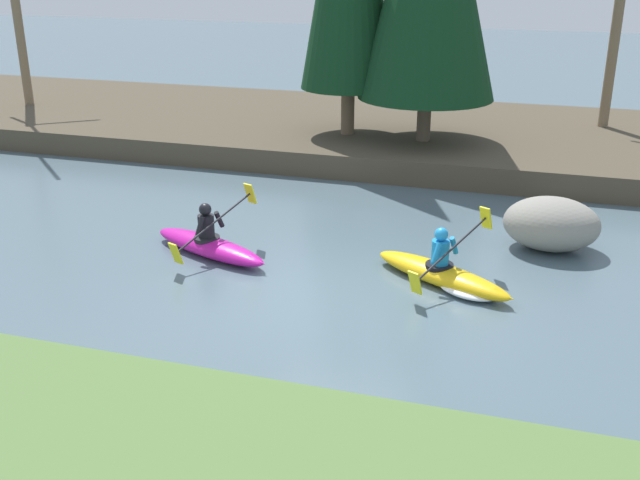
% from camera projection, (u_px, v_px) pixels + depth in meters
% --- Properties ---
extents(ground_plane, '(90.00, 90.00, 0.00)m').
position_uv_depth(ground_plane, '(336.00, 292.00, 12.44)').
color(ground_plane, '#4C606B').
extents(riverbank_far, '(44.00, 8.14, 0.62)m').
position_uv_depth(riverbank_far, '(434.00, 136.00, 21.44)').
color(riverbank_far, '#4C4233').
rests_on(riverbank_far, ground).
extents(bare_tree_mid_upstream, '(3.41, 3.37, 6.17)m').
position_uv_depth(bare_tree_mid_upstream, '(618.00, 20.00, 20.21)').
color(bare_tree_mid_upstream, '#7A664C').
rests_on(bare_tree_mid_upstream, riverbank_far).
extents(kayaker_lead, '(2.66, 1.94, 1.20)m').
position_uv_depth(kayaker_lead, '(447.00, 275.00, 12.60)').
color(kayaker_lead, yellow).
rests_on(kayaker_lead, ground).
extents(kayaker_middle, '(2.73, 1.99, 1.20)m').
position_uv_depth(kayaker_middle, '(210.00, 244.00, 13.85)').
color(kayaker_middle, '#C61999').
rests_on(kayaker_middle, ground).
extents(boulder_midstream, '(1.78, 1.40, 1.01)m').
position_uv_depth(boulder_midstream, '(551.00, 224.00, 14.05)').
color(boulder_midstream, gray).
rests_on(boulder_midstream, ground).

